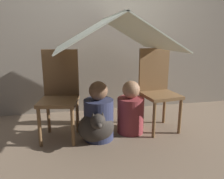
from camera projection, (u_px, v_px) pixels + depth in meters
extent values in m
plane|color=#7A6651|center=(115.00, 140.00, 2.32)|extent=(8.80, 8.80, 0.00)
cube|color=gray|center=(99.00, 22.00, 2.99)|extent=(7.00, 0.05, 2.50)
cylinder|color=brown|center=(40.00, 128.00, 2.14)|extent=(0.04, 0.04, 0.40)
cylinder|color=brown|center=(73.00, 127.00, 2.15)|extent=(0.04, 0.04, 0.40)
cylinder|color=brown|center=(48.00, 116.00, 2.46)|extent=(0.04, 0.04, 0.40)
cylinder|color=brown|center=(77.00, 115.00, 2.46)|extent=(0.04, 0.04, 0.40)
cube|color=brown|center=(59.00, 101.00, 2.25)|extent=(0.45, 0.45, 0.04)
cube|color=brown|center=(61.00, 73.00, 2.36)|extent=(0.38, 0.10, 0.50)
cylinder|color=brown|center=(154.00, 120.00, 2.33)|extent=(0.04, 0.04, 0.40)
cylinder|color=brown|center=(180.00, 117.00, 2.43)|extent=(0.04, 0.04, 0.40)
cylinder|color=brown|center=(141.00, 110.00, 2.63)|extent=(0.04, 0.04, 0.40)
cylinder|color=brown|center=(164.00, 108.00, 2.73)|extent=(0.04, 0.04, 0.40)
cube|color=brown|center=(161.00, 95.00, 2.48)|extent=(0.42, 0.42, 0.04)
cube|color=brown|center=(154.00, 70.00, 2.57)|extent=(0.38, 0.07, 0.50)
cube|color=silver|center=(84.00, 33.00, 2.14)|extent=(0.57, 1.15, 0.33)
cube|color=silver|center=(139.00, 33.00, 2.25)|extent=(0.57, 1.15, 0.33)
cube|color=silver|center=(112.00, 17.00, 2.16)|extent=(0.04, 1.15, 0.01)
cylinder|color=#2D3351|center=(99.00, 119.00, 2.31)|extent=(0.31, 0.31, 0.43)
sphere|color=brown|center=(98.00, 91.00, 2.23)|extent=(0.19, 0.19, 0.19)
cylinder|color=maroon|center=(131.00, 115.00, 2.47)|extent=(0.30, 0.30, 0.40)
sphere|color=#9E7556|center=(131.00, 90.00, 2.40)|extent=(0.19, 0.19, 0.19)
ellipsoid|color=#332D28|center=(96.00, 127.00, 2.25)|extent=(0.38, 0.25, 0.32)
sphere|color=#332D28|center=(98.00, 121.00, 2.08)|extent=(0.15, 0.15, 0.15)
ellipsoid|color=#332D28|center=(99.00, 126.00, 2.02)|extent=(0.06, 0.07, 0.05)
cone|color=#332D28|center=(93.00, 116.00, 2.06)|extent=(0.05, 0.05, 0.07)
cone|color=#332D28|center=(102.00, 115.00, 2.08)|extent=(0.05, 0.05, 0.07)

